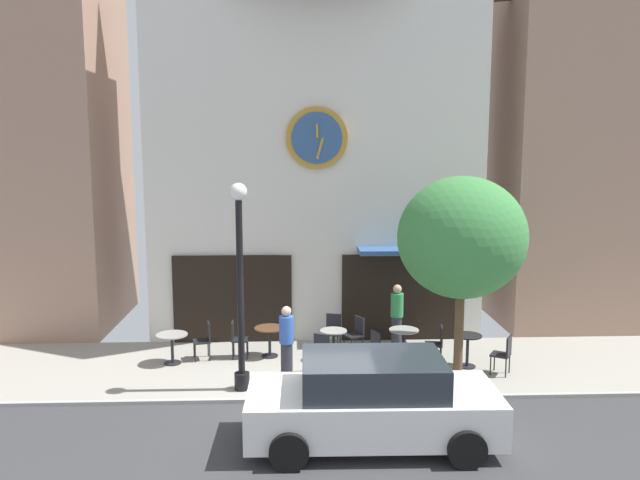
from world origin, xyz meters
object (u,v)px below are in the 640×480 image
cafe_table_near_curb (172,342)px  cafe_table_center_right (333,340)px  cafe_chair_near_lamp (356,332)px  pedestrian_blue (287,342)px  street_tree (462,238)px  cafe_chair_near_tree (205,338)px  cafe_table_leftmost (270,336)px  pedestrian_green (397,316)px  cafe_chair_outer (237,337)px  cafe_table_near_door (404,338)px  cafe_table_rightmost (468,345)px  cafe_chair_left_end (333,329)px  cafe_chair_facing_wall (504,352)px  cafe_chair_mid_row (323,349)px  cafe_chair_under_awning (379,346)px  cafe_chair_by_entrance (437,341)px  street_lamp (240,287)px  parked_car_white (372,401)px

cafe_table_near_curb → cafe_table_center_right: cafe_table_center_right is taller
cafe_chair_near_lamp → pedestrian_blue: 2.52m
street_tree → cafe_chair_near_tree: street_tree is taller
street_tree → cafe_table_leftmost: street_tree is taller
cafe_table_leftmost → pedestrian_green: size_ratio=0.44×
cafe_chair_outer → pedestrian_blue: pedestrian_blue is taller
cafe_table_near_door → cafe_table_rightmost: bearing=-20.1°
cafe_table_center_right → cafe_chair_left_end: size_ratio=0.83×
pedestrian_blue → pedestrian_green: bearing=36.5°
cafe_chair_outer → cafe_table_center_right: bearing=-6.7°
cafe_table_near_door → cafe_chair_facing_wall: (2.09, -1.04, -0.01)m
cafe_chair_mid_row → cafe_chair_left_end: 1.58m
street_tree → cafe_chair_mid_row: size_ratio=4.99×
cafe_table_near_curb → pedestrian_blue: 2.98m
pedestrian_blue → cafe_table_leftmost: bearing=105.2°
cafe_table_center_right → cafe_table_near_door: size_ratio=0.97×
cafe_chair_under_awning → cafe_chair_by_entrance: size_ratio=1.00×
cafe_chair_left_end → pedestrian_green: 1.64m
cafe_chair_mid_row → cafe_table_rightmost: bearing=2.4°
cafe_table_near_curb → cafe_chair_by_entrance: size_ratio=0.82×
street_tree → cafe_chair_near_lamp: street_tree is taller
cafe_table_leftmost → cafe_chair_facing_wall: bearing=-15.3°
cafe_table_center_right → cafe_chair_by_entrance: 2.46m
street_tree → cafe_chair_outer: 5.89m
cafe_chair_near_tree → cafe_chair_mid_row: bearing=-18.6°
cafe_chair_outer → street_tree: bearing=-18.4°
street_lamp → cafe_chair_left_end: size_ratio=4.86×
cafe_table_near_door → cafe_chair_near_lamp: size_ratio=0.85×
cafe_table_near_curb → cafe_chair_mid_row: bearing=-10.4°
cafe_table_leftmost → street_lamp: bearing=-103.8°
street_lamp → cafe_chair_facing_wall: size_ratio=4.86×
cafe_chair_by_entrance → parked_car_white: size_ratio=0.21×
cafe_chair_facing_wall → cafe_chair_mid_row: bearing=174.6°
street_lamp → cafe_chair_mid_row: bearing=29.8°
cafe_chair_facing_wall → cafe_table_rightmost: bearing=142.8°
cafe_table_center_right → cafe_table_leftmost: bearing=167.9°
cafe_chair_near_tree → cafe_chair_near_lamp: (3.69, 0.34, 0.00)m
cafe_table_near_door → cafe_chair_near_tree: 4.78m
cafe_chair_under_awning → cafe_table_rightmost: bearing=0.7°
cafe_chair_left_end → cafe_table_near_door: bearing=-28.5°
cafe_table_center_right → cafe_chair_facing_wall: bearing=-16.6°
cafe_chair_left_end → cafe_chair_by_entrance: bearing=-24.5°
street_lamp → parked_car_white: size_ratio=1.01×
cafe_table_near_curb → pedestrian_green: (5.47, 0.86, 0.34)m
cafe_table_near_door → cafe_chair_by_entrance: size_ratio=0.85×
cafe_chair_mid_row → pedestrian_green: pedestrian_green is taller
street_lamp → cafe_table_near_door: bearing=24.1°
street_lamp → pedestrian_green: street_lamp is taller
cafe_chair_near_tree → cafe_chair_left_end: same height
cafe_chair_near_tree → pedestrian_green: (4.74, 0.56, 0.33)m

